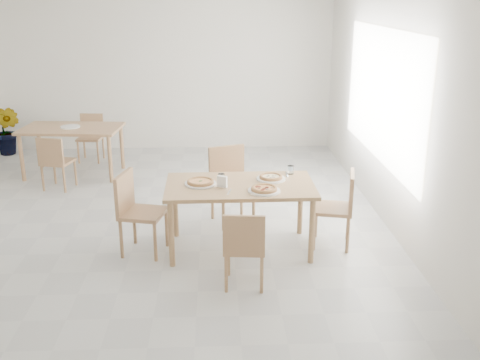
{
  "coord_description": "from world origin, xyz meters",
  "views": [
    {
      "loc": [
        0.94,
        -6.47,
        2.69
      ],
      "look_at": [
        1.19,
        -0.82,
        0.8
      ],
      "focal_mm": 42.0,
      "sensor_mm": 36.0,
      "label": 1
    }
  ],
  "objects_px": {
    "main_table": "(240,191)",
    "plate_pepperoni": "(264,191)",
    "chair_north": "(230,179)",
    "napkin_holder": "(222,182)",
    "tumbler_b": "(291,170)",
    "chair_back_n": "(91,134)",
    "plate_margherita": "(201,184)",
    "potted_plant": "(8,131)",
    "chair_east": "(340,204)",
    "pizza_pepperoni": "(264,189)",
    "tumbler_a": "(221,178)",
    "chair_west": "(135,207)",
    "second_table": "(72,133)",
    "chair_back_s": "(55,159)",
    "pizza_mushroom": "(271,177)",
    "pizza_margherita": "(200,182)",
    "chair_south": "(244,244)",
    "plate_empty": "(70,127)",
    "plate_mushroom": "(271,179)"
  },
  "relations": [
    {
      "from": "chair_north",
      "to": "second_table",
      "type": "xyz_separation_m",
      "value": [
        -2.36,
        1.94,
        0.13
      ]
    },
    {
      "from": "pizza_margherita",
      "to": "tumbler_a",
      "type": "xyz_separation_m",
      "value": [
        0.22,
        0.06,
        0.02
      ]
    },
    {
      "from": "chair_east",
      "to": "tumbler_a",
      "type": "xyz_separation_m",
      "value": [
        -1.3,
        0.03,
        0.3
      ]
    },
    {
      "from": "main_table",
      "to": "pizza_margherita",
      "type": "xyz_separation_m",
      "value": [
        -0.42,
        0.01,
        0.11
      ]
    },
    {
      "from": "main_table",
      "to": "tumbler_b",
      "type": "relative_size",
      "value": 16.66
    },
    {
      "from": "chair_west",
      "to": "chair_back_s",
      "type": "distance_m",
      "value": 2.51
    },
    {
      "from": "pizza_pepperoni",
      "to": "chair_back_s",
      "type": "xyz_separation_m",
      "value": [
        -2.77,
        2.3,
        -0.33
      ]
    },
    {
      "from": "chair_north",
      "to": "napkin_holder",
      "type": "distance_m",
      "value": 0.99
    },
    {
      "from": "second_table",
      "to": "pizza_pepperoni",
      "type": "bearing_deg",
      "value": -43.06
    },
    {
      "from": "main_table",
      "to": "chair_east",
      "type": "xyz_separation_m",
      "value": [
        1.1,
        0.04,
        -0.18
      ]
    },
    {
      "from": "main_table",
      "to": "plate_pepperoni",
      "type": "xyz_separation_m",
      "value": [
        0.24,
        -0.24,
        0.09
      ]
    },
    {
      "from": "tumbler_a",
      "to": "chair_back_n",
      "type": "distance_m",
      "value": 4.13
    },
    {
      "from": "chair_east",
      "to": "plate_empty",
      "type": "height_order",
      "value": "chair_east"
    },
    {
      "from": "chair_back_n",
      "to": "plate_empty",
      "type": "distance_m",
      "value": 0.88
    },
    {
      "from": "chair_west",
      "to": "plate_margherita",
      "type": "height_order",
      "value": "chair_west"
    },
    {
      "from": "tumbler_a",
      "to": "potted_plant",
      "type": "relative_size",
      "value": 0.11
    },
    {
      "from": "tumbler_b",
      "to": "chair_north",
      "type": "bearing_deg",
      "value": 143.03
    },
    {
      "from": "chair_north",
      "to": "chair_west",
      "type": "distance_m",
      "value": 1.35
    },
    {
      "from": "tumbler_b",
      "to": "chair_south",
      "type": "bearing_deg",
      "value": -115.72
    },
    {
      "from": "chair_east",
      "to": "plate_empty",
      "type": "relative_size",
      "value": 2.93
    },
    {
      "from": "chair_east",
      "to": "pizza_pepperoni",
      "type": "relative_size",
      "value": 2.45
    },
    {
      "from": "plate_pepperoni",
      "to": "pizza_margherita",
      "type": "xyz_separation_m",
      "value": [
        -0.66,
        0.25,
        0.02
      ]
    },
    {
      "from": "plate_mushroom",
      "to": "napkin_holder",
      "type": "height_order",
      "value": "napkin_holder"
    },
    {
      "from": "tumbler_b",
      "to": "plate_empty",
      "type": "bearing_deg",
      "value": 141.26
    },
    {
      "from": "chair_west",
      "to": "second_table",
      "type": "xyz_separation_m",
      "value": [
        -1.32,
        2.8,
        0.15
      ]
    },
    {
      "from": "potted_plant",
      "to": "plate_pepperoni",
      "type": "bearing_deg",
      "value": -45.89
    },
    {
      "from": "chair_west",
      "to": "chair_back_n",
      "type": "distance_m",
      "value": 3.81
    },
    {
      "from": "main_table",
      "to": "pizza_mushroom",
      "type": "relative_size",
      "value": 4.97
    },
    {
      "from": "tumbler_a",
      "to": "potted_plant",
      "type": "distance_m",
      "value": 5.35
    },
    {
      "from": "pizza_pepperoni",
      "to": "chair_back_n",
      "type": "xyz_separation_m",
      "value": [
        -2.57,
        3.83,
        -0.33
      ]
    },
    {
      "from": "chair_south",
      "to": "plate_empty",
      "type": "xyz_separation_m",
      "value": [
        -2.46,
        3.65,
        0.3
      ]
    },
    {
      "from": "pizza_mushroom",
      "to": "tumbler_b",
      "type": "xyz_separation_m",
      "value": [
        0.24,
        0.19,
        0.02
      ]
    },
    {
      "from": "plate_margherita",
      "to": "potted_plant",
      "type": "distance_m",
      "value": 5.24
    },
    {
      "from": "second_table",
      "to": "chair_back_s",
      "type": "bearing_deg",
      "value": -91.38
    },
    {
      "from": "chair_north",
      "to": "napkin_holder",
      "type": "relative_size",
      "value": 7.2
    },
    {
      "from": "tumbler_b",
      "to": "chair_back_n",
      "type": "relative_size",
      "value": 0.12
    },
    {
      "from": "tumbler_a",
      "to": "plate_empty",
      "type": "bearing_deg",
      "value": 129.83
    },
    {
      "from": "chair_back_s",
      "to": "plate_empty",
      "type": "xyz_separation_m",
      "value": [
        0.07,
        0.72,
        0.3
      ]
    },
    {
      "from": "chair_back_n",
      "to": "second_table",
      "type": "bearing_deg",
      "value": -92.59
    },
    {
      "from": "chair_back_n",
      "to": "potted_plant",
      "type": "distance_m",
      "value": 1.55
    },
    {
      "from": "pizza_mushroom",
      "to": "tumbler_a",
      "type": "xyz_separation_m",
      "value": [
        -0.54,
        -0.07,
        0.02
      ]
    },
    {
      "from": "plate_pepperoni",
      "to": "chair_back_n",
      "type": "distance_m",
      "value": 4.63
    },
    {
      "from": "napkin_holder",
      "to": "chair_back_n",
      "type": "relative_size",
      "value": 0.17
    },
    {
      "from": "main_table",
      "to": "second_table",
      "type": "relative_size",
      "value": 1.03
    },
    {
      "from": "chair_east",
      "to": "chair_back_n",
      "type": "height_order",
      "value": "chair_east"
    },
    {
      "from": "chair_west",
      "to": "tumbler_a",
      "type": "relative_size",
      "value": 9.18
    },
    {
      "from": "pizza_margherita",
      "to": "second_table",
      "type": "bearing_deg",
      "value": 126.19
    },
    {
      "from": "plate_margherita",
      "to": "tumbler_a",
      "type": "xyz_separation_m",
      "value": [
        0.22,
        0.06,
        0.04
      ]
    },
    {
      "from": "plate_empty",
      "to": "chair_east",
      "type": "bearing_deg",
      "value": -37.6
    },
    {
      "from": "pizza_pepperoni",
      "to": "second_table",
      "type": "bearing_deg",
      "value": 131.61
    }
  ]
}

